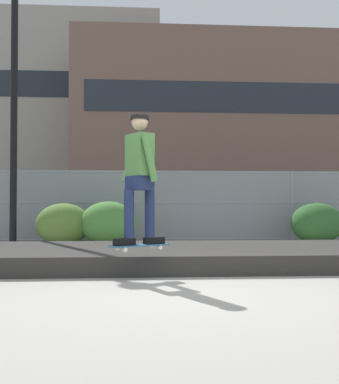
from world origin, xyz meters
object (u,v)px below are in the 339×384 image
object	(u,v)px
skateboard	(139,246)
shrub_center	(109,223)
shrub_left	(63,224)
street_lamp	(14,58)
skater	(140,171)
parked_car_near	(7,208)
parked_car_mid	(212,208)
shrub_right	(317,223)

from	to	relation	value
skateboard	shrub_center	size ratio (longest dim) A/B	0.59
shrub_left	shrub_center	world-z (taller)	shrub_center
street_lamp	skateboard	bearing A→B (deg)	-61.25
skater	shrub_left	xyz separation A→B (m)	(-1.75, 5.39, -0.91)
parked_car_near	shrub_left	size ratio (longest dim) A/B	3.52
skateboard	skater	bearing A→B (deg)	116.57
shrub_left	parked_car_mid	bearing A→B (deg)	42.76
shrub_left	skateboard	bearing A→B (deg)	-72.05
street_lamp	parked_car_near	distance (m)	5.84
shrub_right	shrub_left	bearing A→B (deg)	-179.84
street_lamp	parked_car_mid	world-z (taller)	street_lamp
skater	street_lamp	distance (m)	6.67
street_lamp	parked_car_mid	distance (m)	7.51
street_lamp	shrub_right	world-z (taller)	street_lamp
skater	parked_car_mid	distance (m)	9.56
parked_car_mid	shrub_left	world-z (taller)	parked_car_mid
skater	parked_car_near	world-z (taller)	skater
shrub_left	shrub_center	xyz separation A→B (m)	(1.07, -0.12, 0.02)
skater	street_lamp	size ratio (longest dim) A/B	0.24
skateboard	parked_car_mid	size ratio (longest dim) A/B	0.18
shrub_center	shrub_right	world-z (taller)	shrub_center
street_lamp	shrub_center	size ratio (longest dim) A/B	5.27
street_lamp	shrub_left	size ratio (longest dim) A/B	5.50
parked_car_near	shrub_center	distance (m)	5.64
parked_car_mid	shrub_left	bearing A→B (deg)	-137.24
skateboard	shrub_right	world-z (taller)	shrub_right
parked_car_near	street_lamp	bearing A→B (deg)	-73.91
skater	parked_car_mid	xyz separation A→B (m)	(2.41, 9.23, -0.56)
parked_car_mid	shrub_center	bearing A→B (deg)	-127.93
skater	parked_car_mid	size ratio (longest dim) A/B	0.38
skater	shrub_center	xyz separation A→B (m)	(-0.68, 5.27, -0.88)
skateboard	street_lamp	distance (m)	7.15
parked_car_near	shrub_left	world-z (taller)	parked_car_near
street_lamp	parked_car_near	bearing A→B (deg)	106.09
parked_car_near	shrub_left	bearing A→B (deg)	-60.74
skater	skateboard	bearing A→B (deg)	-63.43
shrub_left	shrub_right	bearing A→B (deg)	0.16
parked_car_mid	shrub_left	size ratio (longest dim) A/B	3.43
shrub_center	shrub_right	distance (m)	5.08
skater	street_lamp	xyz separation A→B (m)	(-2.87, 5.23, 2.97)
shrub_center	parked_car_near	bearing A→B (deg)	128.20
parked_car_near	shrub_left	xyz separation A→B (m)	(2.41, -4.31, -0.34)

